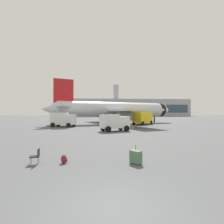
% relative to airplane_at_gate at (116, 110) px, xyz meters
% --- Properties ---
extents(ground_plane, '(400.00, 400.00, 0.00)m').
position_rel_airplane_at_gate_xyz_m(ground_plane, '(-3.78, -40.01, -3.66)').
color(ground_plane, '#515456').
extents(airplane_at_gate, '(34.45, 31.56, 10.50)m').
position_rel_airplane_at_gate_xyz_m(airplane_at_gate, '(0.00, 0.00, 0.00)').
color(airplane_at_gate, silver).
rests_on(airplane_at_gate, ground).
extents(service_truck, '(5.22, 3.59, 2.90)m').
position_rel_airplane_at_gate_xyz_m(service_truck, '(-11.68, -8.83, -2.05)').
color(service_truck, white).
rests_on(service_truck, ground).
extents(fuel_truck, '(5.86, 6.02, 3.20)m').
position_rel_airplane_at_gate_xyz_m(fuel_truck, '(6.23, -2.64, -1.88)').
color(fuel_truck, yellow).
rests_on(fuel_truck, ground).
extents(cargo_van, '(4.82, 3.54, 2.60)m').
position_rel_airplane_at_gate_xyz_m(cargo_van, '(-1.94, -17.76, -2.21)').
color(cargo_van, white).
rests_on(cargo_van, ground).
extents(safety_cone_near, '(0.44, 0.44, 0.73)m').
position_rel_airplane_at_gate_xyz_m(safety_cone_near, '(-5.73, 0.03, -3.30)').
color(safety_cone_near, '#F2590C').
rests_on(safety_cone_near, ground).
extents(safety_cone_mid, '(0.44, 0.44, 0.62)m').
position_rel_airplane_at_gate_xyz_m(safety_cone_mid, '(1.55, -14.87, -3.35)').
color(safety_cone_mid, '#F2590C').
rests_on(safety_cone_mid, ground).
extents(rolling_suitcase, '(0.68, 0.75, 1.10)m').
position_rel_airplane_at_gate_xyz_m(rolling_suitcase, '(-2.18, -35.40, -3.27)').
color(rolling_suitcase, '#476B4C').
rests_on(rolling_suitcase, ground).
extents(traveller_backpack, '(0.36, 0.40, 0.48)m').
position_rel_airplane_at_gate_xyz_m(traveller_backpack, '(-6.24, -35.00, -3.42)').
color(traveller_backpack, maroon).
rests_on(traveller_backpack, ground).
extents(gate_chair, '(0.55, 0.55, 0.86)m').
position_rel_airplane_at_gate_xyz_m(gate_chair, '(-7.76, -35.11, -3.16)').
color(gate_chair, black).
rests_on(gate_chair, ground).
extents(terminal_building, '(101.37, 20.75, 25.48)m').
position_rel_airplane_at_gate_xyz_m(terminal_building, '(15.65, 97.73, 3.19)').
color(terminal_building, '#9EA3AD').
rests_on(terminal_building, ground).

